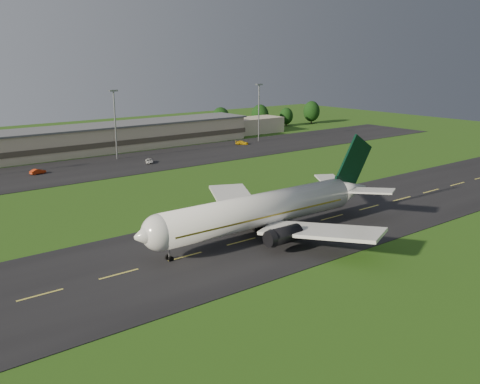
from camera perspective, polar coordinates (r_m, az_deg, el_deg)
ground at (r=95.67m, az=5.34°, el=-3.96°), size 360.00×360.00×0.00m
taxiway at (r=95.65m, az=5.34°, el=-3.93°), size 220.00×30.00×0.10m
apron at (r=154.22m, az=-13.35°, el=2.79°), size 260.00×30.00×0.10m
airliner at (r=90.22m, az=2.49°, el=-1.94°), size 51.24×42.18×15.57m
terminal at (r=177.90m, az=-14.88°, el=5.50°), size 145.00×16.00×8.40m
light_mast_centre at (r=161.56m, az=-13.21°, el=7.87°), size 2.40×1.20×20.35m
light_mast_east at (r=191.28m, az=2.03°, el=9.20°), size 2.40×1.20×20.35m
tree_line at (r=198.70m, az=-8.78°, el=7.01°), size 191.51×9.07×10.04m
service_vehicle_b at (r=148.19m, az=-20.77°, el=2.06°), size 4.28×2.35×1.34m
service_vehicle_c at (r=155.11m, az=-9.65°, el=3.28°), size 3.56×4.64×1.17m
service_vehicle_d at (r=184.98m, az=0.20°, el=5.28°), size 4.64×4.22×1.30m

